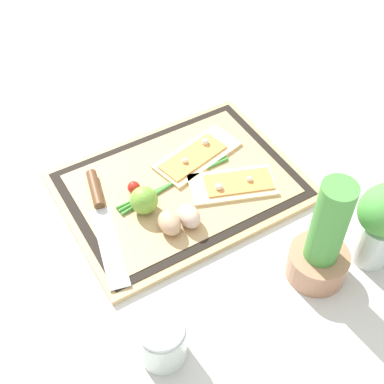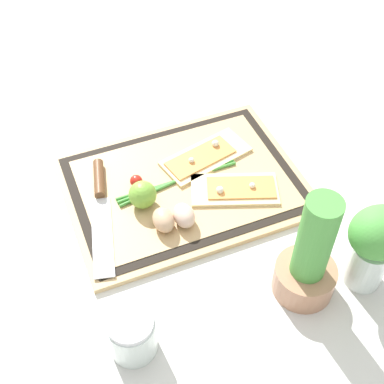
% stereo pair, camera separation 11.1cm
% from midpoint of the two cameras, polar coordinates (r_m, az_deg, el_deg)
% --- Properties ---
extents(ground_plane, '(6.00, 6.00, 0.00)m').
position_cam_midpoint_polar(ground_plane, '(1.16, 1.86, 0.37)').
color(ground_plane, silver).
extents(cutting_board, '(0.50, 0.37, 0.02)m').
position_cam_midpoint_polar(cutting_board, '(1.15, 1.87, 0.62)').
color(cutting_board, tan).
rests_on(cutting_board, ground_plane).
extents(pizza_slice_near, '(0.22, 0.13, 0.02)m').
position_cam_midpoint_polar(pizza_slice_near, '(1.20, 4.01, 3.67)').
color(pizza_slice_near, beige).
rests_on(pizza_slice_near, cutting_board).
extents(pizza_slice_far, '(0.20, 0.15, 0.02)m').
position_cam_midpoint_polar(pizza_slice_far, '(1.14, 7.49, 0.16)').
color(pizza_slice_far, beige).
rests_on(pizza_slice_far, cutting_board).
extents(knife, '(0.10, 0.30, 0.02)m').
position_cam_midpoint_polar(knife, '(1.12, -7.02, -0.62)').
color(knife, silver).
rests_on(knife, cutting_board).
extents(egg_brown, '(0.04, 0.06, 0.04)m').
position_cam_midpoint_polar(egg_brown, '(1.05, -0.07, -3.18)').
color(egg_brown, tan).
rests_on(egg_brown, cutting_board).
extents(egg_pink, '(0.04, 0.06, 0.04)m').
position_cam_midpoint_polar(egg_pink, '(1.06, 2.12, -2.69)').
color(egg_pink, beige).
rests_on(egg_pink, cutting_board).
extents(lime, '(0.06, 0.06, 0.06)m').
position_cam_midpoint_polar(lime, '(1.09, -2.41, -0.45)').
color(lime, '#70A838').
rests_on(lime, cutting_board).
extents(cherry_tomato_red, '(0.03, 0.03, 0.03)m').
position_cam_midpoint_polar(cherry_tomato_red, '(1.13, -3.21, 1.03)').
color(cherry_tomato_red, red).
rests_on(cherry_tomato_red, cutting_board).
extents(scallion_bunch, '(0.28, 0.05, 0.01)m').
position_cam_midpoint_polar(scallion_bunch, '(1.15, 1.18, 1.07)').
color(scallion_bunch, '#47933D').
rests_on(scallion_bunch, cutting_board).
extents(herb_pot, '(0.11, 0.11, 0.24)m').
position_cam_midpoint_polar(herb_pot, '(0.97, 15.60, -7.37)').
color(herb_pot, '#AD7A5B').
rests_on(herb_pot, ground_plane).
extents(sauce_jar, '(0.08, 0.08, 0.09)m').
position_cam_midpoint_polar(sauce_jar, '(0.92, -2.85, -15.33)').
color(sauce_jar, silver).
rests_on(sauce_jar, ground_plane).
extents(herb_glass, '(0.11, 0.10, 0.19)m').
position_cam_midpoint_polar(herb_glass, '(1.00, 22.09, -5.26)').
color(herb_glass, silver).
rests_on(herb_glass, ground_plane).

